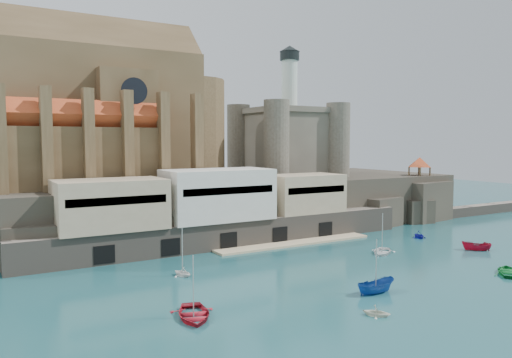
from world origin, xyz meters
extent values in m
plane|color=#18494F|center=(0.00, 0.00, 0.00)|extent=(300.00, 300.00, 0.00)
cube|color=black|center=(0.00, 40.00, 5.00)|extent=(100.00, 34.00, 10.00)
cube|color=black|center=(-38.00, 23.50, 3.00)|extent=(9.00, 5.00, 6.00)
cube|color=black|center=(-22.00, 23.50, 3.00)|extent=(9.00, 5.00, 6.00)
cube|color=black|center=(-5.00, 23.50, 3.00)|extent=(9.00, 5.00, 6.00)
cube|color=black|center=(12.00, 23.50, 3.00)|extent=(9.00, 5.00, 6.00)
cube|color=black|center=(28.00, 23.50, 3.00)|extent=(9.00, 5.00, 6.00)
cube|color=#6F6559|center=(-8.00, 22.50, 2.25)|extent=(70.00, 6.00, 4.50)
cube|color=#C8B085|center=(2.00, 18.00, 0.15)|extent=(30.00, 4.00, 0.40)
cube|color=black|center=(-30.00, 19.60, 1.60)|extent=(3.00, 0.40, 2.60)
cube|color=black|center=(-20.00, 19.60, 1.60)|extent=(3.00, 0.40, 2.60)
cube|color=black|center=(-10.00, 19.60, 1.60)|extent=(3.00, 0.40, 2.60)
cube|color=black|center=(0.00, 19.60, 1.60)|extent=(3.00, 0.40, 2.60)
cube|color=black|center=(10.00, 19.60, 1.60)|extent=(3.00, 0.40, 2.60)
cube|color=tan|center=(-28.00, 23.50, 8.25)|extent=(16.00, 9.00, 7.50)
cube|color=beige|center=(-10.00, 23.50, 8.75)|extent=(18.00, 9.00, 8.50)
cube|color=tan|center=(8.00, 23.50, 8.00)|extent=(14.00, 8.00, 7.00)
cube|color=#4F3D25|center=(-26.00, 42.00, 22.00)|extent=(38.00, 14.00, 24.00)
cube|color=#4F3D25|center=(-26.00, 42.00, 34.00)|extent=(38.00, 13.01, 13.01)
cylinder|color=#4F3D25|center=(-7.00, 42.00, 20.00)|extent=(14.00, 14.00, 20.00)
cube|color=#4F3D25|center=(-22.00, 42.00, 20.00)|extent=(10.00, 20.00, 20.00)
cube|color=#4F3D25|center=(-30.00, 32.50, 15.00)|extent=(28.00, 5.00, 10.00)
cube|color=#4F3D25|center=(-30.00, 51.50, 15.00)|extent=(28.00, 5.00, 10.00)
cube|color=#BC4320|center=(-30.00, 32.50, 21.60)|extent=(28.00, 5.66, 5.66)
cube|color=#BC4320|center=(-30.00, 51.50, 21.60)|extent=(28.00, 5.66, 5.66)
cylinder|color=black|center=(-22.00, 29.95, 26.00)|extent=(4.40, 0.30, 4.40)
cube|color=#4F3D25|center=(-42.00, 29.50, 18.00)|extent=(1.60, 2.20, 16.00)
cube|color=#4F3D25|center=(-35.80, 29.50, 18.00)|extent=(1.60, 2.20, 16.00)
cube|color=#4F3D25|center=(-29.60, 29.50, 18.00)|extent=(1.60, 2.20, 16.00)
cube|color=#4F3D25|center=(-23.40, 29.50, 18.00)|extent=(1.60, 2.20, 16.00)
cube|color=#4F3D25|center=(-17.20, 29.50, 18.00)|extent=(1.60, 2.20, 16.00)
cube|color=#4F3D25|center=(-11.00, 29.50, 18.00)|extent=(1.60, 2.20, 16.00)
cube|color=#4E493D|center=(16.00, 41.00, 17.00)|extent=(16.00, 16.00, 14.00)
cube|color=#4E493D|center=(16.00, 41.00, 24.40)|extent=(17.00, 17.00, 1.20)
cylinder|color=#4E493D|center=(8.00, 33.00, 18.00)|extent=(5.20, 5.20, 16.00)
cylinder|color=#4E493D|center=(24.00, 33.00, 18.00)|extent=(5.20, 5.20, 16.00)
cylinder|color=#4E493D|center=(8.00, 49.00, 18.00)|extent=(5.20, 5.20, 16.00)
cylinder|color=#4E493D|center=(24.00, 49.00, 18.00)|extent=(5.20, 5.20, 16.00)
cylinder|color=silver|center=(18.00, 43.00, 30.00)|extent=(3.60, 3.60, 12.00)
cylinder|color=black|center=(18.00, 43.00, 37.00)|extent=(4.40, 4.40, 2.00)
cone|color=black|center=(18.00, 43.00, 38.60)|extent=(4.60, 4.60, 1.40)
cube|color=black|center=(42.00, 26.00, 4.35)|extent=(12.00, 10.00, 8.70)
cube|color=black|center=(38.00, 23.00, 2.50)|extent=(6.00, 5.00, 5.00)
cube|color=black|center=(47.00, 28.00, 3.00)|extent=(5.00, 4.00, 6.00)
cube|color=#4F3D25|center=(42.00, 26.00, 8.85)|extent=(4.20, 4.20, 0.30)
cylinder|color=#4F3D25|center=(40.40, 24.40, 10.30)|extent=(0.36, 0.36, 3.20)
cylinder|color=#4F3D25|center=(43.60, 24.40, 10.30)|extent=(0.36, 0.36, 3.20)
cylinder|color=#4F3D25|center=(40.40, 27.60, 10.30)|extent=(0.36, 0.36, 3.20)
cylinder|color=#4F3D25|center=(43.60, 27.60, 10.30)|extent=(0.36, 0.36, 3.20)
pyramid|color=#BC4320|center=(42.00, 26.00, 13.00)|extent=(6.40, 6.40, 2.20)
cube|color=#6F6559|center=(66.00, 24.00, 0.00)|extent=(40.00, 3.00, 2.40)
imported|color=#B11B2A|center=(-27.53, -6.39, 0.00)|extent=(4.95, 2.75, 6.65)
imported|color=silver|center=(-11.30, -15.39, 0.00)|extent=(2.82, 2.61, 2.80)
imported|color=navy|center=(-5.94, -9.78, 0.00)|extent=(2.09, 2.04, 5.24)
imported|color=#127A30|center=(15.58, -12.63, 0.00)|extent=(3.73, 4.18, 6.10)
imported|color=white|center=(-22.50, 8.74, 0.00)|extent=(3.06, 2.40, 3.10)
imported|color=maroon|center=(24.56, -1.29, 0.00)|extent=(2.46, 2.46, 4.57)
imported|color=silver|center=(9.74, 4.96, 0.00)|extent=(3.37, 3.95, 5.67)
imported|color=#191CA0|center=(24.70, 10.63, 0.00)|extent=(3.30, 2.69, 3.30)
camera|label=1|loc=(-47.14, -51.69, 17.78)|focal=35.00mm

